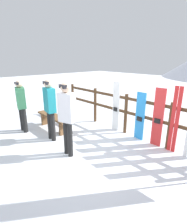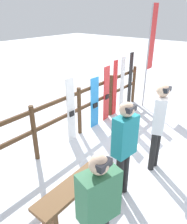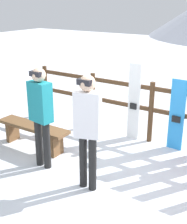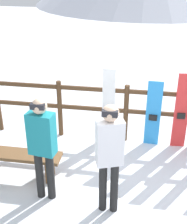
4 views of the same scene
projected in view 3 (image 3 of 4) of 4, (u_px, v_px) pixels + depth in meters
The scene contains 7 objects.
ground_plane at pixel (108, 176), 5.07m from camera, with size 40.00×40.00×0.00m, color white.
fence at pixel (151, 107), 6.09m from camera, with size 5.59×0.10×1.23m.
bench at pixel (33, 130), 5.95m from camera, with size 1.54×0.36×0.47m.
person_white at pixel (87, 124), 4.42m from camera, with size 0.42×0.32×1.75m.
person_teal at pixel (41, 110), 5.04m from camera, with size 0.42×0.27×1.71m.
snowboard_white at pixel (134, 102), 6.20m from camera, with size 0.25×0.06×1.56m.
snowboard_blue at pixel (177, 116), 5.78m from camera, with size 0.29×0.07×1.36m.
Camera 3 is at (2.23, -3.81, 2.71)m, focal length 50.00 mm.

